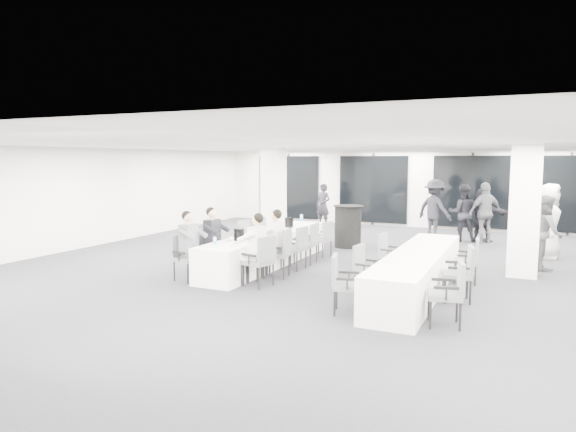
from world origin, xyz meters
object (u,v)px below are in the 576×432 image
chair_main_right_far (323,237)px  standing_guest_f (483,211)px  standing_guest_g (323,202)px  chair_main_left_near (185,254)px  chair_main_right_near (261,258)px  chair_side_right_near (451,289)px  chair_main_left_fourth (248,237)px  chair_side_left_mid (365,266)px  chair_side_left_far (388,252)px  cocktail_table (348,226)px  chair_main_right_fourth (309,241)px  standing_guest_c (435,205)px  chair_side_right_far (470,258)px  standing_guest_e (549,216)px  ice_bucket_near (239,234)px  banquet_table_side (417,272)px  standing_guest_b (463,209)px  chair_main_right_second (281,250)px  chair_main_right_mid (297,245)px  standing_guest_h (546,227)px  standing_guest_d (485,209)px  chair_main_left_second (208,248)px  chair_side_left_near (343,280)px  ice_bucket_far (289,222)px  banquet_table_main (268,249)px  chair_main_left_far (266,233)px  chair_main_left_mid (230,244)px

chair_main_right_far → standing_guest_f: size_ratio=0.49×
standing_guest_g → chair_main_left_near: bearing=-72.2°
chair_main_right_near → standing_guest_g: size_ratio=0.56×
chair_side_right_near → chair_main_left_fourth: bearing=44.7°
chair_side_left_mid → chair_side_left_far: 1.73m
cocktail_table → chair_main_right_near: bearing=-91.2°
chair_main_right_fourth → standing_guest_c: (2.06, 5.25, 0.50)m
chair_main_left_fourth → chair_main_right_fourth: bearing=95.3°
chair_main_right_near → chair_side_right_far: 4.17m
standing_guest_e → ice_bucket_near: standing_guest_e is taller
banquet_table_side → chair_main_left_near: size_ratio=5.26×
cocktail_table → standing_guest_b: size_ratio=0.60×
chair_main_right_second → chair_main_right_mid: chair_main_right_second is taller
chair_main_right_far → standing_guest_h: standing_guest_h is taller
cocktail_table → chair_main_right_fourth: bearing=-92.2°
chair_main_right_near → standing_guest_d: 8.33m
chair_main_left_near → standing_guest_b: standing_guest_b is taller
chair_main_left_second → chair_main_right_mid: chair_main_right_mid is taller
standing_guest_b → standing_guest_h: (2.15, -3.37, -0.02)m
chair_side_left_mid → chair_side_left_near: bearing=6.7°
chair_main_right_near → ice_bucket_near: bearing=65.7°
standing_guest_d → ice_bucket_near: 8.15m
chair_main_right_near → chair_main_right_mid: bearing=13.6°
banquet_table_side → ice_bucket_near: 3.78m
chair_side_right_far → chair_main_right_second: bearing=102.8°
ice_bucket_near → chair_main_right_near: bearing=-37.8°
chair_side_left_far → ice_bucket_far: bearing=-103.9°
standing_guest_e → chair_main_left_fourth: bearing=119.6°
chair_side_left_near → chair_main_right_fourth: bearing=-164.2°
chair_main_right_fourth → standing_guest_e: (5.16, 3.18, 0.51)m
banquet_table_main → chair_main_right_far: size_ratio=5.51×
chair_main_left_near → standing_guest_h: (6.72, 4.33, 0.41)m
banquet_table_side → cocktail_table: size_ratio=4.24×
banquet_table_main → cocktail_table: 3.27m
chair_main_right_far → standing_guest_b: standing_guest_b is taller
standing_guest_e → chair_side_left_far: bearing=143.4°
chair_main_right_mid → ice_bucket_far: ice_bucket_far is taller
chair_main_right_far → ice_bucket_near: size_ratio=3.48×
standing_guest_f → ice_bucket_far: (-4.30, -4.60, -0.05)m
chair_side_left_near → standing_guest_b: standing_guest_b is taller
chair_main_left_far → chair_main_right_near: bearing=27.8°
chair_main_right_fourth → standing_guest_c: standing_guest_c is taller
chair_side_left_far → standing_guest_c: bearing=-173.9°
standing_guest_h → chair_main_left_near: bearing=110.0°
chair_main_right_near → chair_main_right_far: chair_main_right_near is taller
chair_main_left_far → chair_side_left_far: chair_main_left_far is taller
chair_main_left_mid → standing_guest_e: bearing=119.1°
chair_main_left_fourth → chair_main_right_second: chair_main_right_second is taller
chair_main_left_fourth → ice_bucket_far: bearing=133.6°
chair_main_right_mid → chair_main_right_second: bearing=-173.6°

